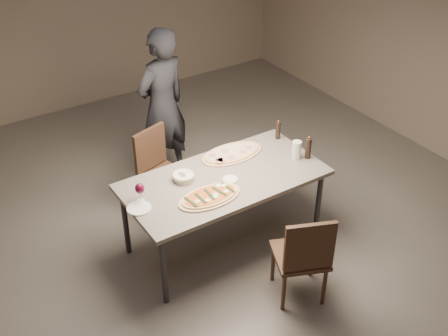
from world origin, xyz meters
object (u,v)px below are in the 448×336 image
zucchini_pizza (210,196)px  ham_pizza (232,153)px  chair_near (304,254)px  chair_far (158,166)px  carafe (297,150)px  pepper_mill_left (308,148)px  dining_table (224,183)px  bread_basket (183,176)px  diner (162,106)px

zucchini_pizza → ham_pizza: 0.71m
chair_near → chair_far: 1.83m
ham_pizza → carafe: bearing=-18.3°
pepper_mill_left → chair_far: bearing=137.2°
zucchini_pizza → chair_far: size_ratio=0.65×
dining_table → zucchini_pizza: zucchini_pizza is taller
dining_table → chair_far: size_ratio=2.05×
zucchini_pizza → carafe: 1.01m
bread_basket → chair_near: bearing=-67.3°
pepper_mill_left → carafe: size_ratio=1.29×
carafe → diner: (-0.64, 1.43, 0.01)m
bread_basket → carafe: carafe is taller
ham_pizza → chair_near: bearing=-75.1°
pepper_mill_left → chair_near: (-0.69, -0.81, -0.36)m
dining_table → bread_basket: bread_basket is taller
carafe → chair_far: bearing=136.0°
pepper_mill_left → bread_basket: bearing=165.1°
dining_table → pepper_mill_left: pepper_mill_left is taller
chair_near → diner: 2.32m
chair_near → chair_far: (-0.38, 1.79, -0.01)m
bread_basket → dining_table: bearing=-25.9°
chair_far → bread_basket: bearing=65.1°
bread_basket → carafe: size_ratio=1.08×
bread_basket → carafe: bearing=-13.5°
bread_basket → diner: bearing=70.4°
chair_far → dining_table: bearing=88.2°
bread_basket → pepper_mill_left: 1.20m
ham_pizza → chair_near: chair_near is taller
zucchini_pizza → chair_near: 0.91m
bread_basket → pepper_mill_left: bearing=-14.9°
dining_table → zucchini_pizza: (-0.27, -0.19, 0.07)m
carafe → chair_near: bearing=-124.7°
ham_pizza → carafe: size_ratio=3.52×
zucchini_pizza → chair_far: 1.06m
pepper_mill_left → diner: (-0.73, 1.49, -0.01)m
bread_basket → chair_far: bearing=82.5°
chair_far → ham_pizza: bearing=114.7°
diner → pepper_mill_left: bearing=101.8°
carafe → ham_pizza: bearing=140.9°
ham_pizza → pepper_mill_left: bearing=-16.7°
bread_basket → chair_near: size_ratio=0.22×
pepper_mill_left → chair_near: 1.12m
ham_pizza → chair_far: chair_far is taller
ham_pizza → bread_basket: (-0.59, -0.12, 0.03)m
dining_table → pepper_mill_left: size_ratio=7.84×
ham_pizza → carafe: carafe is taller
dining_table → pepper_mill_left: (0.83, -0.15, 0.17)m
ham_pizza → diner: diner is taller
bread_basket → chair_near: 1.24m
zucchini_pizza → diner: (0.36, 1.53, 0.09)m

